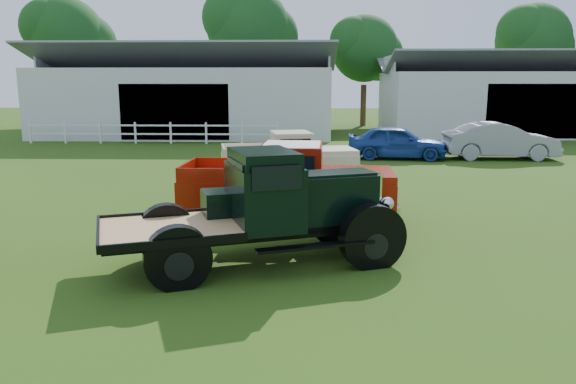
# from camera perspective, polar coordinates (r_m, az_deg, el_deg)

# --- Properties ---
(ground) EXTENTS (120.00, 120.00, 0.00)m
(ground) POSITION_cam_1_polar(r_m,az_deg,el_deg) (11.75, -1.17, -6.18)
(ground) COLOR #2B460F
(shed_left) EXTENTS (18.80, 10.20, 5.60)m
(shed_left) POSITION_cam_1_polar(r_m,az_deg,el_deg) (37.97, -9.82, 10.08)
(shed_left) COLOR #BCBDB8
(shed_left) RESTS_ON ground
(shed_right) EXTENTS (16.80, 9.20, 5.20)m
(shed_right) POSITION_cam_1_polar(r_m,az_deg,el_deg) (40.48, 21.50, 9.25)
(shed_right) COLOR #BCBDB8
(shed_right) RESTS_ON ground
(fence_rail) EXTENTS (14.20, 0.16, 1.20)m
(fence_rail) POSITION_cam_1_polar(r_m,az_deg,el_deg) (32.49, -13.55, 5.86)
(fence_rail) COLOR white
(fence_rail) RESTS_ON ground
(tree_a) EXTENTS (6.30, 6.30, 10.50)m
(tree_a) POSITION_cam_1_polar(r_m,az_deg,el_deg) (47.98, -21.48, 12.64)
(tree_a) COLOR #175615
(tree_a) RESTS_ON ground
(tree_b) EXTENTS (6.90, 6.90, 11.50)m
(tree_b) POSITION_cam_1_polar(r_m,az_deg,el_deg) (45.48, -4.05, 14.12)
(tree_b) COLOR #175615
(tree_b) RESTS_ON ground
(tree_c) EXTENTS (5.40, 5.40, 9.00)m
(tree_c) POSITION_cam_1_polar(r_m,az_deg,el_deg) (44.42, 7.75, 12.50)
(tree_c) COLOR #175615
(tree_c) RESTS_ON ground
(tree_d) EXTENTS (6.00, 6.00, 10.00)m
(tree_d) POSITION_cam_1_polar(r_m,az_deg,el_deg) (48.44, 23.49, 12.17)
(tree_d) COLOR #175615
(tree_d) RESTS_ON ground
(vintage_flatbed) EXTENTS (6.04, 4.01, 2.23)m
(vintage_flatbed) POSITION_cam_1_polar(r_m,az_deg,el_deg) (10.81, -3.00, -1.63)
(vintage_flatbed) COLOR black
(vintage_flatbed) RESTS_ON ground
(red_pickup) EXTENTS (5.55, 2.34, 1.99)m
(red_pickup) POSITION_cam_1_polar(r_m,az_deg,el_deg) (14.12, -0.03, 0.99)
(red_pickup) COLOR maroon
(red_pickup) RESTS_ON ground
(white_pickup) EXTENTS (5.02, 2.71, 1.75)m
(white_pickup) POSITION_cam_1_polar(r_m,az_deg,el_deg) (19.36, 0.07, 3.45)
(white_pickup) COLOR beige
(white_pickup) RESTS_ON ground
(misc_car_blue) EXTENTS (4.65, 2.36, 1.52)m
(misc_car_blue) POSITION_cam_1_polar(r_m,az_deg,el_deg) (25.94, 11.00, 5.00)
(misc_car_blue) COLOR navy
(misc_car_blue) RESTS_ON ground
(misc_car_grey) EXTENTS (5.00, 1.80, 1.64)m
(misc_car_grey) POSITION_cam_1_polar(r_m,az_deg,el_deg) (27.15, 20.75, 4.88)
(misc_car_grey) COLOR gray
(misc_car_grey) RESTS_ON ground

